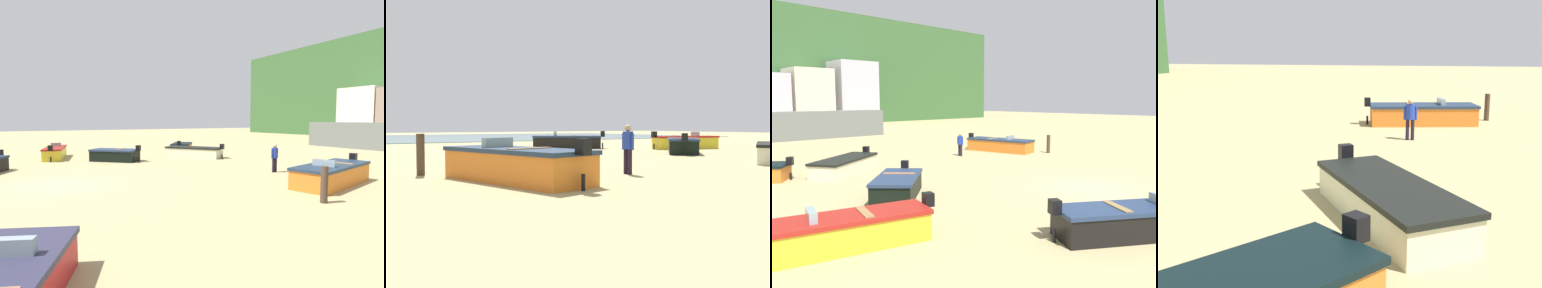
% 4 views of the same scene
% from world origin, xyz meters
% --- Properties ---
extents(ground_plane, '(160.00, 160.00, 0.00)m').
position_xyz_m(ground_plane, '(0.00, 0.00, 0.00)').
color(ground_plane, tan).
extents(harbor_pier, '(16.68, 2.40, 2.74)m').
position_xyz_m(harbor_pier, '(-1.48, 30.00, 1.37)').
color(harbor_pier, slate).
rests_on(harbor_pier, ground).
extents(townhouse_right, '(5.52, 5.60, 8.26)m').
position_xyz_m(townhouse_right, '(5.59, 46.80, 4.13)').
color(townhouse_right, beige).
rests_on(townhouse_right, ground).
extents(townhouse_far_right, '(6.09, 5.31, 9.67)m').
position_xyz_m(townhouse_far_right, '(12.39, 46.65, 4.84)').
color(townhouse_far_right, '#B7B4C1').
rests_on(townhouse_far_right, ground).
extents(boat_yellow_0, '(4.93, 2.37, 1.20)m').
position_xyz_m(boat_yellow_0, '(-11.05, 1.05, 0.46)').
color(boat_yellow_0, yellow).
rests_on(boat_yellow_0, ground).
extents(boat_cream_2, '(4.66, 3.88, 1.14)m').
position_xyz_m(boat_cream_2, '(-6.30, 10.86, 0.42)').
color(boat_cream_2, beige).
rests_on(boat_cream_2, ground).
extents(boat_orange_3, '(2.83, 5.34, 1.27)m').
position_xyz_m(boat_orange_3, '(6.18, 10.86, 0.49)').
color(boat_orange_3, orange).
rests_on(boat_orange_3, ground).
extents(boat_black_4, '(4.75, 3.66, 1.21)m').
position_xyz_m(boat_black_4, '(-4.55, -3.80, 0.46)').
color(boat_black_4, black).
rests_on(boat_black_4, ground).
extents(boat_black_6, '(3.50, 3.56, 1.19)m').
position_xyz_m(boat_black_6, '(-7.06, 4.64, 0.45)').
color(boat_black_6, black).
rests_on(boat_black_6, ground).
extents(mooring_post_near_water, '(0.25, 0.25, 1.33)m').
position_xyz_m(mooring_post_near_water, '(8.07, 7.79, 0.66)').
color(mooring_post_near_water, '#473528').
rests_on(mooring_post_near_water, ground).
extents(beach_walker_distant, '(0.36, 0.53, 1.62)m').
position_xyz_m(beach_walker_distant, '(2.30, 11.12, 0.95)').
color(beach_walker_distant, black).
rests_on(beach_walker_distant, ground).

